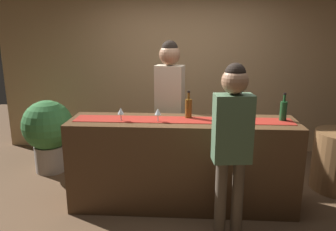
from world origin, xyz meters
TOP-DOWN VIEW (x-y plane):
  - ground_plane at (0.00, 0.00)m, footprint 10.00×10.00m
  - back_wall at (0.00, 1.90)m, footprint 6.00×0.12m
  - bar_counter at (0.00, 0.00)m, footprint 2.46×0.60m
  - counter_runner_cloth at (0.00, 0.00)m, footprint 2.34×0.28m
  - wine_bottle_amber at (0.06, 0.10)m, footprint 0.07×0.07m
  - wine_bottle_green at (1.07, 0.04)m, footprint 0.07×0.07m
  - wine_glass_near_customer at (-0.65, -0.08)m, footprint 0.07×0.07m
  - wine_glass_mid_counter at (-0.26, -0.08)m, footprint 0.07×0.07m
  - bartender at (-0.17, 0.58)m, footprint 0.37×0.27m
  - customer_sipping at (0.45, -0.59)m, footprint 0.36×0.24m
  - potted_plant_tall at (-1.88, 0.84)m, footprint 0.69×0.69m

SIDE VIEW (x-z plane):
  - ground_plane at x=0.00m, z-range 0.00..0.00m
  - bar_counter at x=0.00m, z-range 0.00..1.00m
  - potted_plant_tall at x=-1.88m, z-range 0.08..1.09m
  - counter_runner_cloth at x=0.00m, z-range 1.00..1.01m
  - customer_sipping at x=0.45m, z-range 0.19..1.87m
  - wine_glass_near_customer at x=-0.65m, z-range 1.03..1.18m
  - wine_glass_mid_counter at x=-0.26m, z-range 1.03..1.18m
  - wine_bottle_amber at x=0.06m, z-range 0.96..1.27m
  - wine_bottle_green at x=1.07m, z-range 0.96..1.27m
  - bartender at x=-0.17m, z-range 0.24..2.06m
  - back_wall at x=0.00m, z-range 0.00..2.90m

